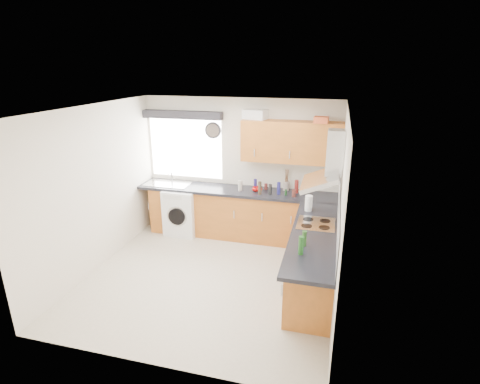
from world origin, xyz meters
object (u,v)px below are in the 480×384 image
(extractor_hood, at_px, (328,166))
(washing_machine, at_px, (183,211))
(upper_cabinets, at_px, (292,142))
(oven, at_px, (314,255))

(extractor_hood, relative_size, washing_machine, 0.89)
(extractor_hood, xyz_separation_m, washing_machine, (-2.60, 1.10, -1.33))
(upper_cabinets, bearing_deg, oven, -67.46)
(upper_cabinets, xyz_separation_m, washing_machine, (-1.95, -0.23, -1.36))
(oven, bearing_deg, upper_cabinets, 112.54)
(oven, bearing_deg, washing_machine, 156.25)
(extractor_hood, distance_m, washing_machine, 3.12)
(washing_machine, bearing_deg, extractor_hood, -21.72)
(oven, relative_size, upper_cabinets, 0.50)
(oven, relative_size, extractor_hood, 1.09)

